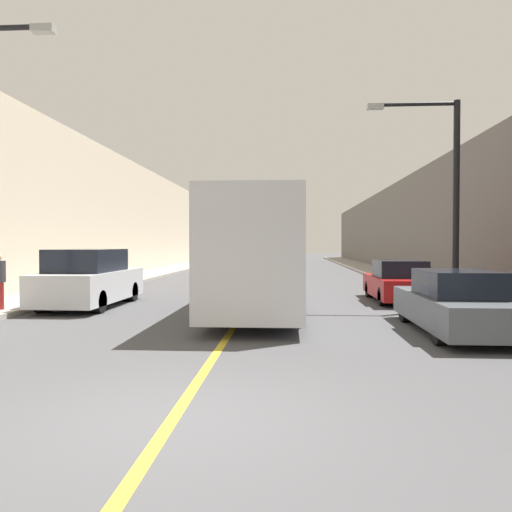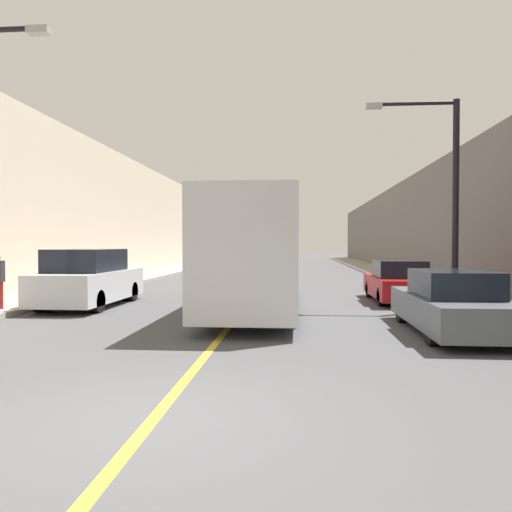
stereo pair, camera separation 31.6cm
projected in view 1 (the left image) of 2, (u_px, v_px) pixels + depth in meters
ground_plane at (172, 421)px, 5.72m from camera, size 200.00×200.00×0.00m
sidewalk_left at (166, 271)px, 36.14m from camera, size 2.52×72.00×0.16m
sidewalk_right at (377, 272)px, 35.14m from camera, size 2.52×72.00×0.16m
building_row_left at (122, 221)px, 36.27m from camera, size 4.00×72.00×7.40m
building_row_right at (424, 228)px, 34.85m from camera, size 4.00×72.00×6.34m
road_center_line at (270, 272)px, 35.64m from camera, size 0.16×72.00×0.01m
bus at (262, 252)px, 15.75m from camera, size 2.42×11.00×3.34m
parked_suv_left at (90, 280)px, 16.10m from camera, size 2.00×4.97×1.86m
car_right_near at (455, 304)px, 11.34m from camera, size 1.76×4.80×1.44m
car_right_mid at (398, 283)px, 17.54m from camera, size 1.80×4.38×1.46m
street_lamp_right at (446, 185)px, 15.62m from camera, size 2.87×0.24×6.36m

